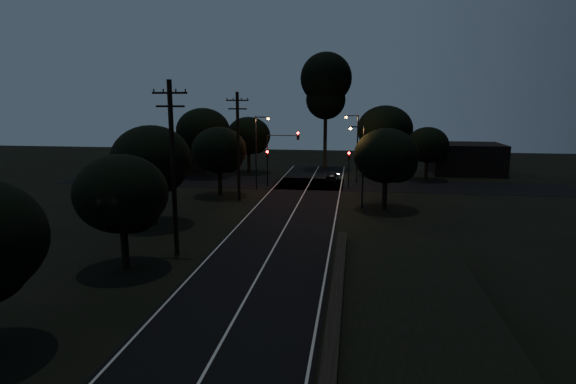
% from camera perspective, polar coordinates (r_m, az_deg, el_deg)
% --- Properties ---
extents(road_surface, '(60.00, 70.00, 0.03)m').
position_cam_1_polar(road_surface, '(45.96, 1.23, -1.37)').
color(road_surface, black).
rests_on(road_surface, ground).
extents(retaining_wall, '(6.93, 26.00, 1.60)m').
position_cam_1_polar(retaining_wall, '(19.05, 15.27, -18.43)').
color(retaining_wall, black).
rests_on(retaining_wall, ground).
extents(utility_pole_mid, '(2.20, 0.30, 11.00)m').
position_cam_1_polar(utility_pole_mid, '(30.88, -13.48, 3.04)').
color(utility_pole_mid, black).
rests_on(utility_pole_mid, ground).
extents(utility_pole_far, '(2.20, 0.30, 10.50)m').
position_cam_1_polar(utility_pole_far, '(47.04, -5.93, 5.61)').
color(utility_pole_far, black).
rests_on(utility_pole_far, ground).
extents(tree_left_b, '(5.33, 5.33, 6.77)m').
position_cam_1_polar(tree_left_b, '(29.04, -18.91, -0.45)').
color(tree_left_b, black).
rests_on(tree_left_b, ground).
extents(tree_left_c, '(6.22, 6.22, 7.86)m').
position_cam_1_polar(tree_left_c, '(38.89, -15.66, 3.54)').
color(tree_left_c, black).
rests_on(tree_left_c, ground).
extents(tree_left_d, '(5.57, 5.57, 7.07)m').
position_cam_1_polar(tree_left_d, '(49.54, -7.98, 4.78)').
color(tree_left_d, black).
rests_on(tree_left_d, ground).
extents(tree_far_nw, '(5.91, 5.91, 7.49)m').
position_cam_1_polar(tree_far_nw, '(65.08, -4.55, 6.55)').
color(tree_far_nw, black).
rests_on(tree_far_nw, ground).
extents(tree_far_w, '(6.84, 6.84, 8.72)m').
position_cam_1_polar(tree_far_w, '(62.44, -9.85, 6.99)').
color(tree_far_w, black).
rests_on(tree_far_w, ground).
extents(tree_far_ne, '(7.14, 7.14, 9.03)m').
position_cam_1_polar(tree_far_ne, '(63.58, 11.65, 7.16)').
color(tree_far_ne, black).
rests_on(tree_far_ne, ground).
extents(tree_far_e, '(5.11, 5.11, 6.49)m').
position_cam_1_polar(tree_far_e, '(61.29, 16.38, 5.26)').
color(tree_far_e, black).
rests_on(tree_far_e, ground).
extents(tree_right_a, '(5.75, 5.75, 7.31)m').
position_cam_1_polar(tree_right_a, '(43.76, 11.82, 4.06)').
color(tree_right_a, black).
rests_on(tree_right_a, ground).
extents(tall_pine, '(7.14, 7.14, 16.22)m').
position_cam_1_polar(tall_pine, '(68.63, 4.52, 12.51)').
color(tall_pine, black).
rests_on(tall_pine, ground).
extents(building_left, '(10.00, 8.00, 4.40)m').
position_cam_1_polar(building_left, '(70.58, -13.09, 4.49)').
color(building_left, black).
rests_on(building_left, ground).
extents(building_right, '(9.00, 7.00, 4.00)m').
position_cam_1_polar(building_right, '(68.54, 20.38, 3.73)').
color(building_right, black).
rests_on(building_right, ground).
extents(signal_left, '(0.28, 0.35, 4.10)m').
position_cam_1_polar(signal_left, '(54.81, -2.46, 3.63)').
color(signal_left, black).
rests_on(signal_left, ground).
extents(signal_right, '(0.28, 0.35, 4.10)m').
position_cam_1_polar(signal_right, '(53.92, 7.22, 3.43)').
color(signal_right, black).
rests_on(signal_right, ground).
extents(signal_mast, '(3.70, 0.35, 6.25)m').
position_cam_1_polar(signal_mast, '(54.36, -0.71, 5.18)').
color(signal_mast, black).
rests_on(signal_mast, ground).
extents(streetlight_a, '(1.66, 0.26, 8.00)m').
position_cam_1_polar(streetlight_a, '(52.80, -3.62, 5.31)').
color(streetlight_a, black).
rests_on(streetlight_a, ground).
extents(streetlight_b, '(1.66, 0.26, 8.00)m').
position_cam_1_polar(streetlight_b, '(57.71, 8.03, 5.70)').
color(streetlight_b, black).
rests_on(streetlight_b, ground).
extents(streetlight_c, '(1.46, 0.26, 7.50)m').
position_cam_1_polar(streetlight_c, '(43.82, 8.68, 3.66)').
color(streetlight_c, black).
rests_on(streetlight_c, ground).
extents(car, '(1.62, 3.63, 1.21)m').
position_cam_1_polar(car, '(58.50, 5.23, 1.86)').
color(car, black).
rests_on(car, ground).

